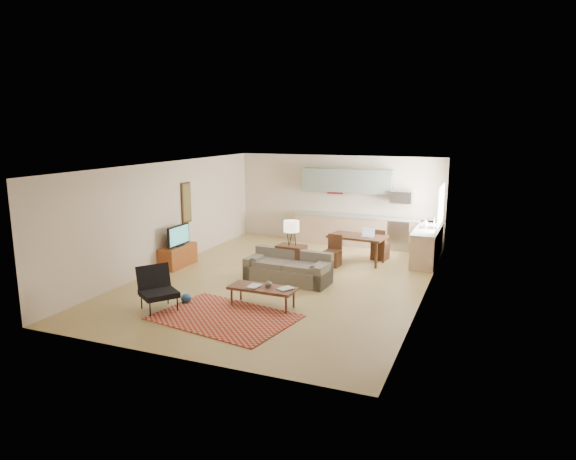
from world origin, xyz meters
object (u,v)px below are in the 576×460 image
at_px(coffee_table, 262,297).
at_px(dining_table, 357,249).
at_px(console_table, 291,261).
at_px(armchair, 159,289).
at_px(tv_credenza, 178,256).
at_px(sofa, 288,267).

height_order(coffee_table, dining_table, dining_table).
bearing_deg(console_table, coffee_table, -78.91).
relative_size(armchair, tv_credenza, 0.74).
bearing_deg(armchair, dining_table, 7.05).
xyz_separation_m(coffee_table, dining_table, (0.91, 4.03, 0.16)).
relative_size(coffee_table, console_table, 1.78).
height_order(coffee_table, console_table, console_table).
height_order(sofa, coffee_table, sofa).
distance_m(tv_credenza, dining_table, 4.71).
bearing_deg(sofa, dining_table, 68.73).
relative_size(sofa, armchair, 2.37).
relative_size(armchair, console_table, 1.13).
bearing_deg(tv_credenza, armchair, -62.45).
bearing_deg(armchair, coffee_table, -26.33).
bearing_deg(coffee_table, console_table, 97.26).
bearing_deg(console_table, tv_credenza, -170.67).
distance_m(sofa, tv_credenza, 3.18).
bearing_deg(sofa, armchair, -117.96).
distance_m(coffee_table, console_table, 2.21).
distance_m(coffee_table, dining_table, 4.14).
relative_size(coffee_table, tv_credenza, 1.17).
xyz_separation_m(armchair, console_table, (1.56, 3.16, -0.05)).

